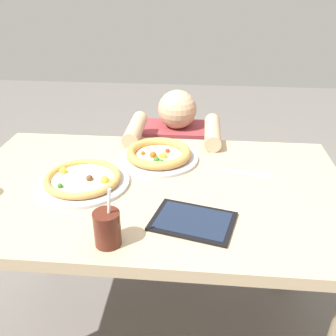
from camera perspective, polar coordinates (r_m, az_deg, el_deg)
The scene contains 8 objects.
ground_plane at distance 1.81m, azimuth -1.90°, elevation -23.48°, with size 8.00×8.00×0.00m, color #66605B.
dining_table at distance 1.37m, azimuth -2.32°, elevation -6.54°, with size 1.36×0.82×0.75m.
pizza_near at distance 1.34m, azimuth -12.81°, elevation -1.75°, with size 0.32×0.32×0.04m.
pizza_far at distance 1.47m, azimuth -1.28°, elevation 2.00°, with size 0.31×0.31×0.05m.
drink_cup_colored at distance 1.03m, azimuth -9.23°, elevation -9.04°, with size 0.07×0.07×0.18m.
fork at distance 1.41m, azimuth 11.83°, elevation -0.73°, with size 0.20×0.06×0.00m.
tablet at distance 1.13m, azimuth 3.82°, elevation -8.07°, with size 0.27×0.22×0.01m.
diner_seated at distance 2.03m, azimuth 1.28°, elevation -1.79°, with size 0.41×0.52×0.90m.
Camera 1 is at (0.16, -1.12, 1.42)m, focal length 40.05 mm.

